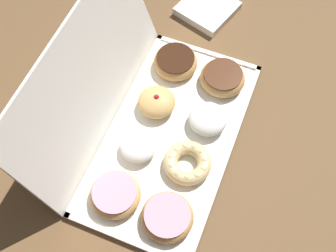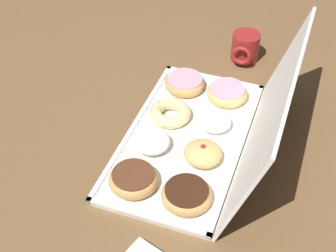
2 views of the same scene
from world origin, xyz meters
name	(u,v)px [view 2 (image 2 of 2)]	position (x,y,z in m)	size (l,w,h in m)	color
ground_plane	(185,140)	(0.00, 0.00, 0.00)	(3.00, 3.00, 0.00)	brown
donut_box	(185,139)	(0.00, 0.00, 0.01)	(0.54, 0.29, 0.01)	white
box_lid_open	(268,116)	(0.00, 0.19, 0.14)	(0.54, 0.30, 0.01)	white
pink_frosted_donut_0	(185,83)	(-0.19, -0.07, 0.03)	(0.11, 0.11, 0.04)	tan
cruller_donut_1	(170,113)	(-0.06, -0.06, 0.03)	(0.11, 0.11, 0.03)	#EACC8C
powdered_filled_donut_2	(152,141)	(0.06, -0.07, 0.03)	(0.09, 0.09, 0.05)	white
chocolate_frosted_donut_3	(133,179)	(0.19, -0.06, 0.03)	(0.11, 0.11, 0.04)	tan
pink_frosted_donut_4	(227,93)	(-0.19, 0.06, 0.03)	(0.11, 0.11, 0.04)	tan
powdered_filled_donut_5	(215,121)	(-0.06, 0.06, 0.03)	(0.09, 0.09, 0.04)	white
jelly_filled_donut_6	(203,153)	(0.06, 0.06, 0.03)	(0.09, 0.09, 0.05)	tan
chocolate_frosted_donut_7	(186,195)	(0.19, 0.07, 0.03)	(0.11, 0.11, 0.04)	tan
coffee_mug	(245,47)	(-0.40, 0.06, 0.05)	(0.10, 0.08, 0.09)	maroon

